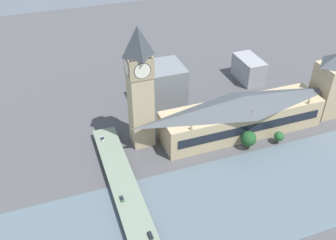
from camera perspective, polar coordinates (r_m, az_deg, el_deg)
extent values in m
plane|color=#4C4C4F|center=(240.55, 11.00, -4.14)|extent=(600.00, 600.00, 0.00)
cube|color=slate|center=(217.57, 15.94, -10.12)|extent=(64.96, 360.00, 0.30)
cube|color=tan|center=(248.59, 11.14, 0.18)|extent=(25.15, 107.44, 19.82)
cube|color=black|center=(239.43, 12.63, -1.28)|extent=(0.40, 98.85, 5.95)
pyramid|color=#474C51|center=(241.15, 11.50, 2.82)|extent=(24.64, 105.29, 7.33)
cone|color=#9E8966|center=(255.91, 20.71, 2.82)|extent=(2.20, 2.20, 5.00)
cone|color=#9E8966|center=(233.72, 12.85, 1.12)|extent=(2.20, 2.20, 5.00)
cone|color=#9E8966|center=(217.02, 3.58, -0.91)|extent=(2.20, 2.20, 5.00)
cube|color=tan|center=(223.84, -4.19, 2.77)|extent=(13.31, 13.31, 60.45)
cube|color=tan|center=(211.76, -4.47, 8.30)|extent=(14.11, 14.11, 11.98)
cylinder|color=black|center=(205.91, -3.94, 7.49)|extent=(0.50, 9.73, 9.73)
cylinder|color=silver|center=(205.80, -3.93, 7.47)|extent=(0.62, 9.01, 9.01)
cylinder|color=black|center=(217.67, -4.98, 9.07)|extent=(0.50, 9.73, 9.73)
cylinder|color=silver|center=(217.79, -4.99, 9.08)|extent=(0.62, 9.01, 9.01)
cylinder|color=black|center=(213.42, -2.69, 8.60)|extent=(9.73, 0.50, 9.73)
cylinder|color=silver|center=(213.46, -2.66, 8.60)|extent=(9.01, 0.62, 9.01)
cylinder|color=black|center=(210.31, -6.28, 7.99)|extent=(9.73, 0.50, 9.73)
cylinder|color=silver|center=(210.29, -6.31, 7.98)|extent=(9.01, 0.62, 9.01)
pyramid|color=#383D42|center=(205.54, -4.66, 11.92)|extent=(13.57, 13.57, 17.18)
cube|color=tan|center=(281.44, 23.43, 4.31)|extent=(19.69, 19.69, 37.17)
cube|color=#5D6A59|center=(191.34, -4.62, -15.87)|extent=(3.00, 12.26, 3.50)
cube|color=#5D6A59|center=(230.40, -8.52, -5.32)|extent=(3.00, 12.26, 3.50)
cube|color=gray|center=(189.51, -4.65, -15.42)|extent=(161.92, 14.42, 1.20)
cube|color=black|center=(183.28, -2.71, -17.15)|extent=(4.52, 1.88, 0.65)
cube|color=black|center=(182.77, -2.71, -17.08)|extent=(2.35, 1.69, 0.44)
cylinder|color=black|center=(184.64, -2.62, -16.71)|extent=(0.71, 0.22, 0.71)
cylinder|color=black|center=(184.36, -3.15, -16.85)|extent=(0.71, 0.22, 0.71)
cylinder|color=black|center=(182.58, -2.27, -17.54)|extent=(0.71, 0.22, 0.71)
cylinder|color=black|center=(182.30, -2.80, -17.68)|extent=(0.71, 0.22, 0.71)
cube|color=#2D5638|center=(199.34, -7.04, -11.80)|extent=(4.26, 1.71, 0.57)
cube|color=black|center=(198.87, -7.04, -11.72)|extent=(2.22, 1.54, 0.48)
cylinder|color=black|center=(200.70, -6.94, -11.46)|extent=(0.66, 0.22, 0.66)
cylinder|color=black|center=(200.52, -7.37, -11.56)|extent=(0.66, 0.22, 0.66)
cylinder|color=black|center=(198.46, -6.70, -12.13)|extent=(0.66, 0.22, 0.66)
cylinder|color=black|center=(198.28, -7.14, -12.23)|extent=(0.66, 0.22, 0.66)
cube|color=silver|center=(237.93, -9.93, -2.87)|extent=(4.56, 1.89, 0.67)
cube|color=black|center=(237.45, -9.94, -2.77)|extent=(2.37, 1.70, 0.57)
cylinder|color=black|center=(239.60, -9.81, -2.62)|extent=(0.66, 0.22, 0.66)
cylinder|color=black|center=(239.43, -10.21, -2.70)|extent=(0.66, 0.22, 0.66)
cylinder|color=black|center=(236.75, -9.63, -3.13)|extent=(0.66, 0.22, 0.66)
cylinder|color=black|center=(236.57, -10.04, -3.21)|extent=(0.66, 0.22, 0.66)
cube|color=slate|center=(265.79, -0.57, 5.09)|extent=(27.89, 25.93, 32.76)
cube|color=#939399|center=(310.72, 12.15, 7.59)|extent=(29.18, 15.92, 18.93)
cylinder|color=brown|center=(240.11, 12.00, -3.87)|extent=(0.70, 0.70, 3.25)
sphere|color=#1E4C23|center=(236.58, 12.17, -2.79)|extent=(9.70, 9.70, 9.70)
cylinder|color=brown|center=(248.95, 16.40, -3.12)|extent=(0.70, 0.70, 2.73)
sphere|color=#235628|center=(246.56, 16.55, -2.39)|extent=(6.25, 6.25, 6.25)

